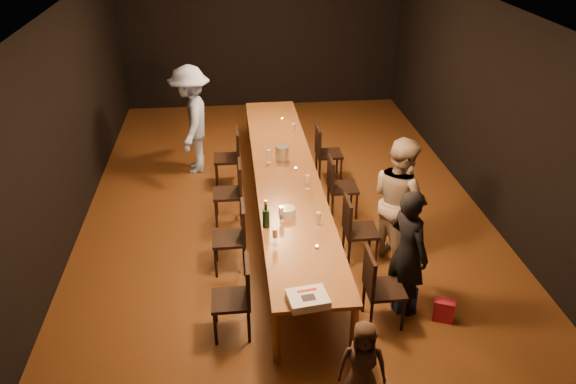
{
  "coord_description": "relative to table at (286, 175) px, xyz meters",
  "views": [
    {
      "loc": [
        -0.75,
        -7.19,
        4.38
      ],
      "look_at": [
        -0.08,
        -1.05,
        1.0
      ],
      "focal_mm": 35.0,
      "sensor_mm": 36.0,
      "label": 1
    }
  ],
  "objects": [
    {
      "name": "ground",
      "position": [
        0.0,
        0.0,
        -0.7
      ],
      "size": [
        10.0,
        10.0,
        0.0
      ],
      "primitive_type": "plane",
      "color": "#422610",
      "rests_on": "ground"
    },
    {
      "name": "room_shell",
      "position": [
        0.0,
        0.0,
        1.38
      ],
      "size": [
        6.04,
        10.04,
        3.02
      ],
      "color": "black",
      "rests_on": "ground"
    },
    {
      "name": "table",
      "position": [
        0.0,
        0.0,
        0.0
      ],
      "size": [
        0.9,
        6.0,
        0.75
      ],
      "color": "brown",
      "rests_on": "ground"
    },
    {
      "name": "chair_right_0",
      "position": [
        0.85,
        -2.4,
        -0.24
      ],
      "size": [
        0.42,
        0.42,
        0.93
      ],
      "primitive_type": null,
      "rotation": [
        0.0,
        0.0,
        -1.57
      ],
      "color": "black",
      "rests_on": "ground"
    },
    {
      "name": "chair_right_1",
      "position": [
        0.85,
        -1.2,
        -0.24
      ],
      "size": [
        0.42,
        0.42,
        0.93
      ],
      "primitive_type": null,
      "rotation": [
        0.0,
        0.0,
        -1.57
      ],
      "color": "black",
      "rests_on": "ground"
    },
    {
      "name": "chair_right_2",
      "position": [
        0.85,
        0.0,
        -0.24
      ],
      "size": [
        0.42,
        0.42,
        0.93
      ],
      "primitive_type": null,
      "rotation": [
        0.0,
        0.0,
        -1.57
      ],
      "color": "black",
      "rests_on": "ground"
    },
    {
      "name": "chair_right_3",
      "position": [
        0.85,
        1.2,
        -0.24
      ],
      "size": [
        0.42,
        0.42,
        0.93
      ],
      "primitive_type": null,
      "rotation": [
        0.0,
        0.0,
        -1.57
      ],
      "color": "black",
      "rests_on": "ground"
    },
    {
      "name": "chair_left_0",
      "position": [
        -0.85,
        -2.4,
        -0.24
      ],
      "size": [
        0.42,
        0.42,
        0.93
      ],
      "primitive_type": null,
      "rotation": [
        0.0,
        0.0,
        1.57
      ],
      "color": "black",
      "rests_on": "ground"
    },
    {
      "name": "chair_left_1",
      "position": [
        -0.85,
        -1.2,
        -0.24
      ],
      "size": [
        0.42,
        0.42,
        0.93
      ],
      "primitive_type": null,
      "rotation": [
        0.0,
        0.0,
        1.57
      ],
      "color": "black",
      "rests_on": "ground"
    },
    {
      "name": "chair_left_2",
      "position": [
        -0.85,
        0.0,
        -0.24
      ],
      "size": [
        0.42,
        0.42,
        0.93
      ],
      "primitive_type": null,
      "rotation": [
        0.0,
        0.0,
        1.57
      ],
      "color": "black",
      "rests_on": "ground"
    },
    {
      "name": "chair_left_3",
      "position": [
        -0.85,
        1.2,
        -0.24
      ],
      "size": [
        0.42,
        0.42,
        0.93
      ],
      "primitive_type": null,
      "rotation": [
        0.0,
        0.0,
        1.57
      ],
      "color": "black",
      "rests_on": "ground"
    },
    {
      "name": "woman_birthday",
      "position": [
        1.15,
        -2.18,
        0.07
      ],
      "size": [
        0.57,
        0.67,
        1.55
      ],
      "primitive_type": "imported",
      "rotation": [
        0.0,
        0.0,
        2.0
      ],
      "color": "black",
      "rests_on": "ground"
    },
    {
      "name": "woman_tan",
      "position": [
        1.34,
        -1.13,
        0.15
      ],
      "size": [
        0.88,
        0.99,
        1.7
      ],
      "primitive_type": "imported",
      "rotation": [
        0.0,
        0.0,
        1.9
      ],
      "color": "#C1A990",
      "rests_on": "ground"
    },
    {
      "name": "man_blue",
      "position": [
        -1.41,
        1.77,
        0.22
      ],
      "size": [
        0.75,
        1.23,
        1.84
      ],
      "primitive_type": "imported",
      "rotation": [
        0.0,
        0.0,
        -1.63
      ],
      "color": "#99B5ED",
      "rests_on": "ground"
    },
    {
      "name": "child",
      "position": [
        0.35,
        -3.48,
        -0.23
      ],
      "size": [
        0.5,
        0.37,
        0.94
      ],
      "primitive_type": "imported",
      "rotation": [
        0.0,
        0.0,
        -0.17
      ],
      "color": "#442F26",
      "rests_on": "ground"
    },
    {
      "name": "gift_bag_red",
      "position": [
        1.55,
        -2.46,
        -0.57
      ],
      "size": [
        0.26,
        0.21,
        0.27
      ],
      "primitive_type": "cube",
      "rotation": [
        0.0,
        0.0,
        -0.42
      ],
      "color": "#B41B35",
      "rests_on": "ground"
    },
    {
      "name": "gift_bag_blue",
      "position": [
        1.15,
        -2.22,
        -0.54
      ],
      "size": [
        0.28,
        0.22,
        0.31
      ],
      "primitive_type": "cube",
      "rotation": [
        0.0,
        0.0,
        0.23
      ],
      "color": "#223A95",
      "rests_on": "ground"
    },
    {
      "name": "birthday_cake",
      "position": [
        -0.08,
        -2.89,
        0.09
      ],
      "size": [
        0.43,
        0.36,
        0.09
      ],
      "rotation": [
        0.0,
        0.0,
        0.14
      ],
      "color": "white",
      "rests_on": "table"
    },
    {
      "name": "plate_stack",
      "position": [
        -0.11,
        -1.21,
        0.1
      ],
      "size": [
        0.22,
        0.22,
        0.11
      ],
      "primitive_type": "cylinder",
      "rotation": [
        0.0,
        0.0,
        -0.1
      ],
      "color": "silver",
      "rests_on": "table"
    },
    {
      "name": "champagne_bottle",
      "position": [
        -0.39,
        -1.44,
        0.23
      ],
      "size": [
        0.09,
        0.09,
        0.37
      ],
      "primitive_type": null,
      "rotation": [
        0.0,
        0.0,
        -0.02
      ],
      "color": "black",
      "rests_on": "table"
    },
    {
      "name": "ice_bucket",
      "position": [
        -0.01,
        0.43,
        0.16
      ],
      "size": [
        0.23,
        0.23,
        0.22
      ],
      "primitive_type": "cylinder",
      "rotation": [
        0.0,
        0.0,
        -0.17
      ],
      "color": "#AEAEB3",
      "rests_on": "table"
    },
    {
      "name": "wineglass_0",
      "position": [
        -0.32,
        -1.83,
        0.15
      ],
      "size": [
        0.06,
        0.06,
        0.21
      ],
      "primitive_type": null,
      "color": "beige",
      "rests_on": "table"
    },
    {
      "name": "wineglass_1",
      "position": [
        0.23,
        -1.52,
        0.15
      ],
      "size": [
        0.06,
        0.06,
        0.21
      ],
      "primitive_type": null,
      "color": "beige",
      "rests_on": "table"
    },
    {
      "name": "wineglass_2",
      "position": [
        -0.2,
        -1.33,
        0.15
      ],
      "size": [
        0.06,
        0.06,
        0.21
      ],
      "primitive_type": null,
      "color": "silver",
      "rests_on": "table"
    },
    {
      "name": "wineglass_3",
      "position": [
        0.24,
        -0.53,
        0.15
      ],
      "size": [
        0.06,
        0.06,
        0.21
      ],
      "primitive_type": null,
      "color": "beige",
      "rests_on": "table"
    },
    {
      "name": "wineglass_4",
      "position": [
        -0.22,
        0.35,
        0.15
      ],
      "size": [
        0.06,
        0.06,
        0.21
      ],
      "primitive_type": null,
      "color": "silver",
      "rests_on": "table"
    },
    {
      "name": "wineglass_5",
      "position": [
        0.27,
        1.34,
        0.15
      ],
      "size": [
        0.06,
        0.06,
        0.21
      ],
      "primitive_type": null,
      "color": "silver",
      "rests_on": "table"
    },
    {
      "name": "tealight_near",
      "position": [
        0.15,
        -1.96,
        0.06
      ],
      "size": [
        0.05,
        0.05,
        0.03
      ],
      "primitive_type": "cylinder",
      "color": "#B2B7B2",
      "rests_on": "table"
    },
    {
      "name": "tealight_mid",
      "position": [
        0.15,
        0.06,
        0.06
      ],
      "size": [
        0.05,
        0.05,
        0.03
      ],
      "primitive_type": "cylinder",
      "color": "#B2B7B2",
      "rests_on": "table"
    },
    {
      "name": "tealight_far",
      "position": [
        0.15,
        2.06,
        0.06
      ],
      "size": [
        0.05,
        0.05,
        0.03
      ],
      "primitive_type": "cylinder",
      "color": "#B2B7B2",
      "rests_on": "table"
    }
  ]
}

